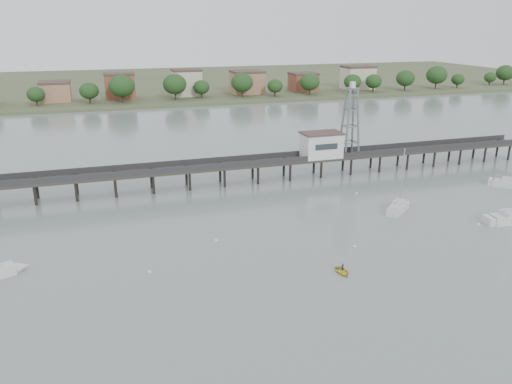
# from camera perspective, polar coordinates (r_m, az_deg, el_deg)

# --- Properties ---
(ground_plane) EXTENTS (500.00, 500.00, 0.00)m
(ground_plane) POSITION_cam_1_polar(r_m,az_deg,el_deg) (49.39, 9.77, -20.26)
(ground_plane) COLOR slate
(ground_plane) RESTS_ON ground
(pier) EXTENTS (150.00, 5.00, 5.50)m
(pier) POSITION_cam_1_polar(r_m,az_deg,el_deg) (99.30, -5.84, 2.79)
(pier) COLOR #2D2823
(pier) RESTS_ON ground
(pier_building) EXTENTS (8.40, 5.40, 5.30)m
(pier_building) POSITION_cam_1_polar(r_m,az_deg,el_deg) (106.21, 7.48, 5.38)
(pier_building) COLOR silver
(pier_building) RESTS_ON ground
(lattice_tower) EXTENTS (3.20, 3.20, 15.50)m
(lattice_tower) POSITION_cam_1_polar(r_m,az_deg,el_deg) (108.15, 10.74, 7.85)
(lattice_tower) COLOR slate
(lattice_tower) RESTS_ON ground
(sailboat_c) EXTENTS (6.82, 5.91, 11.73)m
(sailboat_c) POSITION_cam_1_polar(r_m,az_deg,el_deg) (90.42, 16.18, -1.58)
(sailboat_c) COLOR silver
(sailboat_c) RESTS_ON ground
(sailboat_a) EXTENTS (7.89, 4.62, 12.60)m
(sailboat_a) POSITION_cam_1_polar(r_m,az_deg,el_deg) (72.78, -27.20, -8.05)
(sailboat_a) COLOR silver
(sailboat_a) RESTS_ON ground
(yellow_dinghy) EXTENTS (2.02, 0.63, 2.81)m
(yellow_dinghy) POSITION_cam_1_polar(r_m,az_deg,el_deg) (66.79, 9.82, -9.10)
(yellow_dinghy) COLOR gold
(yellow_dinghy) RESTS_ON ground
(dinghy_occupant) EXTENTS (0.64, 1.18, 0.27)m
(dinghy_occupant) POSITION_cam_1_polar(r_m,az_deg,el_deg) (66.79, 9.82, -9.10)
(dinghy_occupant) COLOR black
(dinghy_occupant) RESTS_ON ground
(mooring_buoys) EXTENTS (73.45, 21.90, 0.39)m
(mooring_buoys) POSITION_cam_1_polar(r_m,az_deg,el_deg) (76.59, 1.62, -4.99)
(mooring_buoys) COLOR beige
(mooring_buoys) RESTS_ON ground
(far_shore) EXTENTS (500.00, 170.00, 10.40)m
(far_shore) POSITION_cam_1_polar(r_m,az_deg,el_deg) (275.55, -13.63, 11.96)
(far_shore) COLOR #475133
(far_shore) RESTS_ON ground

